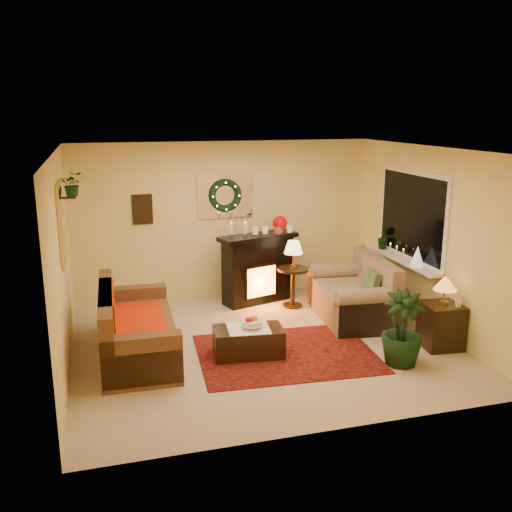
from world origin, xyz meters
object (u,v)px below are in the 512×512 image
object	(u,v)px
side_table_round	(293,287)
sofa	(137,323)
end_table_square	(441,328)
coffee_table	(248,340)
loveseat	(352,292)
fireplace	(258,269)

from	to	relation	value
side_table_round	sofa	bearing A→B (deg)	-154.32
end_table_square	coffee_table	distance (m)	2.58
loveseat	coffee_table	bearing A→B (deg)	-148.41
side_table_round	coffee_table	distance (m)	2.03
end_table_square	coffee_table	bearing A→B (deg)	170.59
sofa	side_table_round	bearing A→B (deg)	27.20
sofa	side_table_round	world-z (taller)	sofa
fireplace	coffee_table	world-z (taller)	fireplace
sofa	loveseat	size ratio (longest dim) A/B	1.29
fireplace	end_table_square	world-z (taller)	fireplace
coffee_table	fireplace	bearing A→B (deg)	77.20
loveseat	side_table_round	world-z (taller)	loveseat
sofa	end_table_square	size ratio (longest dim) A/B	3.47
sofa	fireplace	bearing A→B (deg)	39.47
side_table_round	end_table_square	xyz separation A→B (m)	(1.36, -2.07, -0.05)
sofa	loveseat	world-z (taller)	loveseat
fireplace	side_table_round	xyz separation A→B (m)	(0.47, -0.39, -0.23)
side_table_round	coffee_table	bearing A→B (deg)	-125.64
fireplace	loveseat	size ratio (longest dim) A/B	0.72
sofa	end_table_square	bearing A→B (deg)	-10.74
sofa	loveseat	bearing A→B (deg)	10.05
fireplace	end_table_square	distance (m)	3.09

